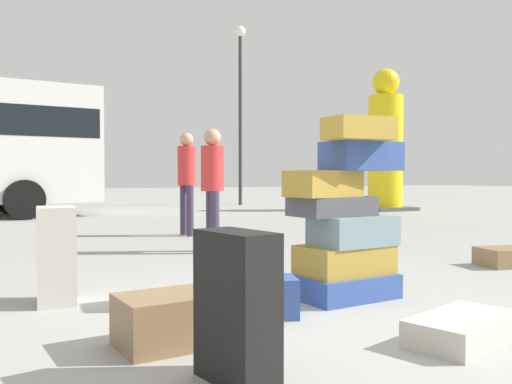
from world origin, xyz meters
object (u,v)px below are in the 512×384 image
object	(u,v)px
suitcase_brown_left_side	(167,320)
suitcase_cream_white_trunk	(462,329)
suitcase_tower	(346,222)
lamp_post	(240,88)
person_passerby_in_red	(213,179)
suitcase_navy_right_side	(250,298)
suitcase_slate_foreground_far	(358,258)
yellow_dummy_statue	(385,147)
person_tourist_with_camera	(187,174)
suitcase_cream_upright_blue	(56,255)
suitcase_black_foreground_near	(237,307)

from	to	relation	value
suitcase_brown_left_side	suitcase_cream_white_trunk	distance (m)	1.75
suitcase_tower	lamp_post	size ratio (longest dim) A/B	0.24
person_passerby_in_red	suitcase_navy_right_side	bearing A→B (deg)	-9.54
suitcase_cream_white_trunk	suitcase_slate_foreground_far	world-z (taller)	suitcase_slate_foreground_far
yellow_dummy_statue	lamp_post	distance (m)	5.51
suitcase_brown_left_side	yellow_dummy_statue	world-z (taller)	yellow_dummy_statue
person_tourist_with_camera	suitcase_brown_left_side	bearing A→B (deg)	-30.39
yellow_dummy_statue	suitcase_tower	bearing A→B (deg)	-129.51
suitcase_slate_foreground_far	suitcase_cream_upright_blue	xyz separation A→B (m)	(-3.08, -0.37, 0.26)
suitcase_tower	suitcase_slate_foreground_far	bearing A→B (deg)	50.66
suitcase_navy_right_side	yellow_dummy_statue	xyz separation A→B (m)	(8.36, 9.22, 1.66)
suitcase_cream_upright_blue	lamp_post	world-z (taller)	lamp_post
suitcase_brown_left_side	suitcase_navy_right_side	size ratio (longest dim) A/B	0.84
suitcase_navy_right_side	suitcase_black_foreground_near	distance (m)	1.22
suitcase_tower	suitcase_black_foreground_near	xyz separation A→B (m)	(-1.50, -1.31, -0.25)
suitcase_brown_left_side	suitcase_cream_white_trunk	size ratio (longest dim) A/B	0.74
yellow_dummy_statue	lamp_post	world-z (taller)	lamp_post
suitcase_cream_white_trunk	yellow_dummy_statue	world-z (taller)	yellow_dummy_statue
suitcase_cream_upright_blue	lamp_post	xyz separation A→B (m)	(6.86, 12.52, 3.56)
suitcase_black_foreground_near	suitcase_slate_foreground_far	bearing A→B (deg)	32.22
person_tourist_with_camera	lamp_post	xyz separation A→B (m)	(4.49, 8.33, 2.92)
suitcase_black_foreground_near	person_passerby_in_red	bearing A→B (deg)	58.48
suitcase_tower	suitcase_navy_right_side	distance (m)	1.10
suitcase_tower	person_tourist_with_camera	bearing A→B (deg)	87.52
person_tourist_with_camera	suitcase_cream_white_trunk	bearing A→B (deg)	-14.21
lamp_post	person_tourist_with_camera	bearing A→B (deg)	-118.36
suitcase_tower	suitcase_brown_left_side	xyz separation A→B (m)	(-1.66, -0.62, -0.47)
suitcase_tower	suitcase_black_foreground_near	world-z (taller)	suitcase_tower
suitcase_brown_left_side	person_tourist_with_camera	size ratio (longest dim) A/B	0.32
suitcase_black_foreground_near	person_tourist_with_camera	bearing A→B (deg)	61.78
suitcase_tower	suitcase_navy_right_side	bearing A→B (deg)	-165.81
suitcase_tower	suitcase_cream_upright_blue	world-z (taller)	suitcase_tower
suitcase_brown_left_side	suitcase_black_foreground_near	size ratio (longest dim) A/B	0.75
suitcase_tower	suitcase_cream_white_trunk	world-z (taller)	suitcase_tower
person_tourist_with_camera	yellow_dummy_statue	xyz separation A→B (m)	(7.19, 4.02, 0.78)
suitcase_navy_right_side	suitcase_black_foreground_near	size ratio (longest dim) A/B	0.89
suitcase_black_foreground_near	person_tourist_with_camera	distance (m)	6.52
suitcase_cream_upright_blue	lamp_post	size ratio (longest dim) A/B	0.13
suitcase_brown_left_side	person_passerby_in_red	distance (m)	3.97
suitcase_tower	yellow_dummy_statue	distance (m)	11.70
suitcase_tower	suitcase_brown_left_side	bearing A→B (deg)	-159.48
suitcase_black_foreground_near	yellow_dummy_statue	xyz separation A→B (m)	(8.90, 10.28, 1.43)
suitcase_tower	suitcase_cream_upright_blue	bearing A→B (deg)	160.46
suitcase_slate_foreground_far	person_tourist_with_camera	distance (m)	3.99
suitcase_cream_upright_blue	suitcase_navy_right_side	xyz separation A→B (m)	(1.19, -1.01, -0.24)
suitcase_black_foreground_near	lamp_post	size ratio (longest dim) A/B	0.12
suitcase_cream_white_trunk	lamp_post	xyz separation A→B (m)	(4.75, 14.57, 3.85)
person_passerby_in_red	lamp_post	size ratio (longest dim) A/B	0.27
person_passerby_in_red	yellow_dummy_statue	xyz separation A→B (m)	(7.48, 6.05, 0.85)
suitcase_cream_upright_blue	person_tourist_with_camera	size ratio (longest dim) A/B	0.44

